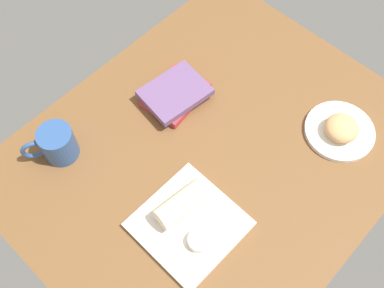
# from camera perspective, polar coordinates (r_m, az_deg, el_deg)

# --- Properties ---
(dining_table) EXTENTS (1.10, 0.90, 0.04)m
(dining_table) POSITION_cam_1_polar(r_m,az_deg,el_deg) (1.31, 2.46, -1.25)
(dining_table) COLOR brown
(dining_table) RESTS_ON ground
(round_plate) EXTENTS (0.20, 0.20, 0.01)m
(round_plate) POSITION_cam_1_polar(r_m,az_deg,el_deg) (1.38, 17.75, 1.54)
(round_plate) COLOR white
(round_plate) RESTS_ON dining_table
(scone_pastry) EXTENTS (0.10, 0.10, 0.05)m
(scone_pastry) POSITION_cam_1_polar(r_m,az_deg,el_deg) (1.35, 18.01, 1.88)
(scone_pastry) COLOR tan
(scone_pastry) RESTS_ON round_plate
(square_plate) EXTENTS (0.25, 0.25, 0.02)m
(square_plate) POSITION_cam_1_polar(r_m,az_deg,el_deg) (1.20, -0.36, -9.90)
(square_plate) COLOR silver
(square_plate) RESTS_ON dining_table
(sauce_cup) EXTENTS (0.06, 0.06, 0.02)m
(sauce_cup) POSITION_cam_1_polar(r_m,az_deg,el_deg) (1.16, 0.89, -11.84)
(sauce_cup) COLOR silver
(sauce_cup) RESTS_ON square_plate
(breakfast_wrap) EXTENTS (0.15, 0.08, 0.06)m
(breakfast_wrap) POSITION_cam_1_polar(r_m,az_deg,el_deg) (1.17, -1.36, -7.47)
(breakfast_wrap) COLOR beige
(breakfast_wrap) RESTS_ON square_plate
(book_stack) EXTENTS (0.20, 0.17, 0.05)m
(book_stack) POSITION_cam_1_polar(r_m,az_deg,el_deg) (1.37, -2.09, 6.22)
(book_stack) COLOR #A53338
(book_stack) RESTS_ON dining_table
(coffee_mug) EXTENTS (0.14, 0.10, 0.10)m
(coffee_mug) POSITION_cam_1_polar(r_m,az_deg,el_deg) (1.30, -16.39, 0.03)
(coffee_mug) COLOR #2D518C
(coffee_mug) RESTS_ON dining_table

